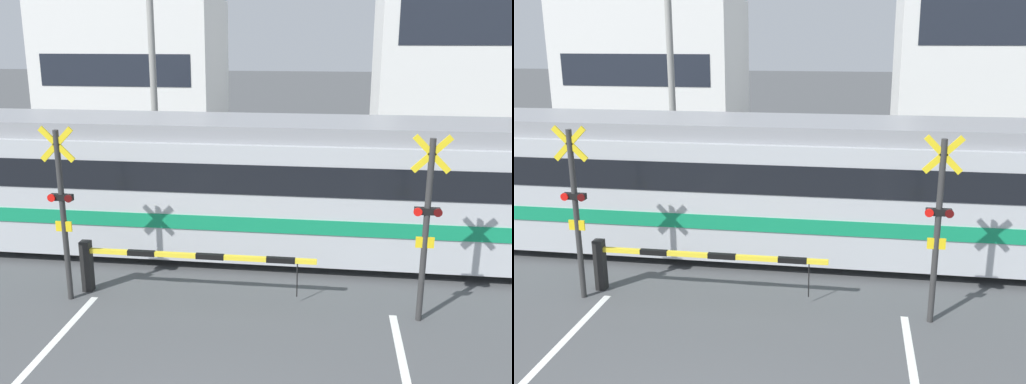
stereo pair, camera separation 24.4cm
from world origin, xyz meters
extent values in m
cube|color=gray|center=(0.00, 7.35, 0.04)|extent=(50.00, 0.10, 0.08)
cube|color=gray|center=(0.00, 8.79, 0.04)|extent=(50.00, 0.10, 0.08)
cube|color=#B7BCC1|center=(3.66, 8.07, 1.54)|extent=(21.64, 2.64, 2.63)
cube|color=gray|center=(3.66, 8.07, 3.04)|extent=(21.43, 2.32, 0.36)
cube|color=#148C59|center=(3.66, 8.07, 1.15)|extent=(21.67, 2.69, 0.32)
cube|color=black|center=(3.66, 8.07, 2.14)|extent=(20.78, 2.68, 0.64)
cylinder|color=black|center=(-3.05, 7.35, 0.38)|extent=(0.76, 0.12, 0.76)
cylinder|color=black|center=(-3.05, 8.79, 0.38)|extent=(0.76, 0.12, 0.76)
cube|color=black|center=(-3.17, 5.50, 0.54)|extent=(0.20, 0.20, 1.07)
cube|color=yellow|center=(-0.85, 5.50, 0.88)|extent=(4.64, 0.09, 0.09)
cube|color=black|center=(-2.01, 5.50, 0.88)|extent=(0.56, 0.10, 0.10)
cube|color=black|center=(-0.62, 5.50, 0.88)|extent=(0.56, 0.10, 0.10)
cube|color=black|center=(0.78, 5.50, 0.88)|extent=(0.56, 0.10, 0.10)
cylinder|color=black|center=(1.10, 5.50, 0.48)|extent=(0.02, 0.02, 0.70)
cube|color=black|center=(3.17, 10.96, 0.54)|extent=(0.20, 0.20, 1.07)
cube|color=yellow|center=(0.85, 10.96, 0.88)|extent=(4.64, 0.09, 0.09)
cube|color=black|center=(2.01, 10.96, 0.88)|extent=(0.56, 0.10, 0.10)
cube|color=black|center=(0.62, 10.96, 0.88)|extent=(0.56, 0.10, 0.10)
cube|color=black|center=(-0.78, 10.96, 0.88)|extent=(0.56, 0.10, 0.10)
cylinder|color=black|center=(-1.10, 10.96, 0.48)|extent=(0.02, 0.02, 0.70)
cylinder|color=#333333|center=(-3.37, 5.10, 1.69)|extent=(0.11, 0.11, 3.39)
cube|color=yellow|center=(-3.37, 5.10, 3.12)|extent=(0.68, 0.04, 0.68)
cube|color=yellow|center=(-3.37, 5.10, 3.12)|extent=(0.68, 0.04, 0.68)
cube|color=black|center=(-3.37, 5.10, 2.10)|extent=(0.44, 0.12, 0.12)
cylinder|color=red|center=(-3.54, 5.02, 2.10)|extent=(0.15, 0.03, 0.15)
cylinder|color=#4C0C0C|center=(-3.20, 5.02, 2.10)|extent=(0.15, 0.03, 0.15)
cube|color=yellow|center=(-3.37, 5.08, 1.52)|extent=(0.32, 0.03, 0.20)
cylinder|color=#333333|center=(3.37, 5.10, 1.69)|extent=(0.11, 0.11, 3.39)
cube|color=yellow|center=(3.37, 5.10, 3.12)|extent=(0.68, 0.04, 0.68)
cube|color=yellow|center=(3.37, 5.10, 3.12)|extent=(0.68, 0.04, 0.68)
cube|color=black|center=(3.37, 5.10, 2.10)|extent=(0.44, 0.12, 0.12)
cylinder|color=red|center=(3.20, 5.02, 2.10)|extent=(0.15, 0.03, 0.15)
cylinder|color=#4C0C0C|center=(3.54, 5.02, 2.10)|extent=(0.15, 0.03, 0.15)
cube|color=yellow|center=(3.37, 5.08, 1.52)|extent=(0.32, 0.03, 0.20)
cube|color=white|center=(-7.40, 21.22, 3.32)|extent=(7.76, 5.32, 6.64)
cube|color=#1E232D|center=(-7.40, 18.55, 3.65)|extent=(6.51, 0.03, 1.33)
cube|color=white|center=(7.28, 21.22, 5.21)|extent=(7.53, 5.32, 10.43)
cube|color=#1E232D|center=(7.28, 18.55, 5.73)|extent=(6.32, 0.03, 2.09)
cylinder|color=gray|center=(-4.12, 13.46, 3.36)|extent=(0.22, 0.22, 6.73)
camera|label=1|loc=(1.65, -4.71, 5.06)|focal=40.00mm
camera|label=2|loc=(1.89, -4.67, 5.06)|focal=40.00mm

